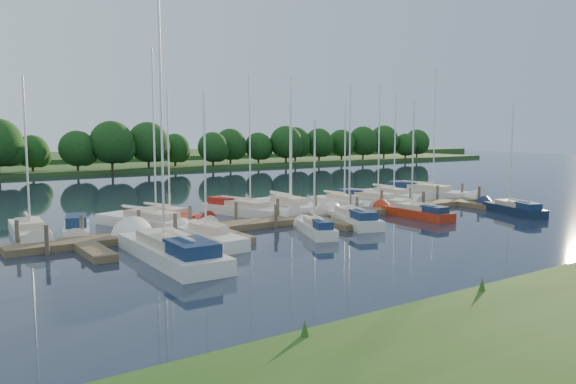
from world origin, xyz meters
TOP-DOWN VIEW (x-y plane):
  - ground at (0.00, 0.00)m, footprint 260.00×260.00m
  - dock at (0.00, 7.31)m, footprint 40.00×6.00m
  - mooring_pilings at (0.00, 8.43)m, footprint 38.24×2.84m
  - far_shore at (0.00, 75.00)m, footprint 180.00×30.00m
  - distant_hill at (0.00, 100.00)m, footprint 220.00×40.00m
  - treeline at (2.70, 62.15)m, footprint 147.41×9.47m
  - sailboat_n_0 at (-17.82, 12.49)m, footprint 2.38×7.98m
  - motorboat at (-15.26, 11.67)m, footprint 2.65×5.40m
  - sailboat_n_2 at (-10.38, 11.25)m, footprint 5.07×9.65m
  - sailboat_n_3 at (-8.39, 13.67)m, footprint 3.99×7.62m
  - sailboat_n_4 at (-2.32, 12.82)m, footprint 4.25×8.70m
  - sailboat_n_5 at (1.29, 12.18)m, footprint 2.08×8.59m
  - sailboat_n_6 at (2.44, 13.99)m, footprint 2.30×7.21m
  - sailboat_n_7 at (6.98, 12.36)m, footprint 2.29×7.07m
  - sailboat_n_8 at (10.04, 11.71)m, footprint 3.73×8.67m
  - sailboat_n_9 at (13.99, 13.43)m, footprint 2.01×8.12m
  - sailboat_n_10 at (18.15, 12.65)m, footprint 4.08×10.28m
  - sailboat_s_0 at (-13.08, 2.37)m, footprint 2.81×10.91m
  - sailboat_s_1 at (-9.70, 4.55)m, footprint 1.81×7.01m
  - sailboat_s_2 at (-2.82, 3.33)m, footprint 3.01×5.66m
  - sailboat_s_3 at (1.66, 5.10)m, footprint 3.92×7.80m
  - sailboat_s_4 at (7.65, 4.69)m, footprint 1.98×7.16m
  - sailboat_s_5 at (15.39, 1.67)m, footprint 3.66×6.98m

SIDE VIEW (x-z plane):
  - ground at x=0.00m, z-range 0.00..0.00m
  - dock at x=0.00m, z-range 0.00..0.40m
  - sailboat_n_3 at x=-8.39m, z-range -4.60..5.13m
  - sailboat_n_6 at x=2.44m, z-range -4.31..4.85m
  - sailboat_n_0 at x=-17.82m, z-range -4.79..5.33m
  - sailboat_n_2 at x=-10.38m, z-range -5.85..6.40m
  - sailboat_n_7 at x=6.98m, z-range -4.24..4.79m
  - sailboat_n_9 at x=13.99m, z-range -4.93..5.48m
  - sailboat_s_1 at x=-9.70m, z-range -4.31..4.87m
  - sailboat_n_5 at x=1.29m, z-range -5.28..5.85m
  - far_shore at x=0.00m, z-range 0.00..0.60m
  - sailboat_s_4 at x=7.65m, z-range -4.24..4.86m
  - sailboat_s_5 at x=15.39m, z-range -4.19..4.81m
  - sailboat_s_2 at x=-2.82m, z-range -3.43..4.07m
  - sailboat_n_8 at x=10.04m, z-range -5.13..5.77m
  - sailboat_n_4 at x=-2.32m, z-range -5.20..5.85m
  - sailboat_s_3 at x=1.66m, z-range -4.69..5.34m
  - motorboat at x=-15.26m, z-range -0.43..1.09m
  - sailboat_s_0 at x=-13.08m, z-range -6.55..7.23m
  - sailboat_n_10 at x=18.15m, z-range -6.11..6.79m
  - mooring_pilings at x=0.00m, z-range -0.40..1.60m
  - distant_hill at x=0.00m, z-range 0.00..1.40m
  - treeline at x=2.70m, z-range -0.04..8.25m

